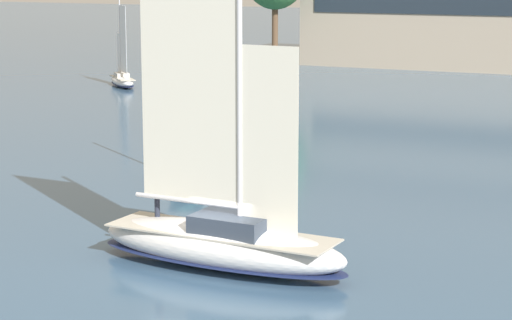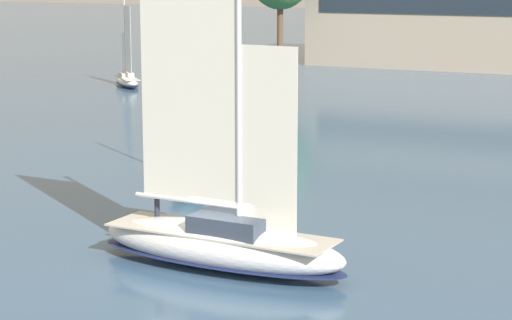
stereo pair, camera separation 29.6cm
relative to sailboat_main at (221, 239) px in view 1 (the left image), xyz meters
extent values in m
plane|color=#385675|center=(-0.01, 0.00, -1.07)|extent=(400.00, 400.00, 0.00)
cube|color=tan|center=(-8.02, 76.31, 5.04)|extent=(33.92, 15.68, 12.22)
cube|color=#1E2833|center=(-8.02, 68.39, 5.65)|extent=(30.53, 0.10, 1.96)
cylinder|color=brown|center=(-26.66, 65.69, 2.92)|extent=(0.64, 0.64, 7.98)
ellipsoid|color=silver|center=(-0.01, 0.00, -0.24)|extent=(9.90, 3.26, 1.66)
ellipsoid|color=#19234C|center=(-0.01, 0.00, -0.70)|extent=(10.00, 3.29, 0.20)
cube|color=#BCB7A8|center=(-0.01, 0.00, 0.24)|extent=(8.71, 2.76, 0.06)
cube|color=#333D4C|center=(0.47, -0.03, 0.61)|extent=(2.83, 2.06, 0.68)
cylinder|color=silver|center=(0.77, -0.04, 6.38)|extent=(0.20, 0.20, 12.21)
cylinder|color=silver|center=(-1.43, 0.08, 1.25)|extent=(4.40, 0.41, 0.17)
cube|color=silver|center=(-1.25, 0.07, 6.25)|extent=(4.04, 0.25, 10.01)
cube|color=silver|center=(1.94, -0.11, 3.63)|extent=(2.15, 0.14, 6.71)
cylinder|color=#232838|center=(-2.92, 0.49, 0.70)|extent=(0.21, 0.21, 0.85)
cylinder|color=red|center=(-2.92, 0.49, 1.45)|extent=(0.36, 0.36, 0.65)
sphere|color=tan|center=(-2.92, 0.49, 1.89)|extent=(0.24, 0.24, 0.24)
ellipsoid|color=#194C47|center=(-7.98, 12.51, -0.48)|extent=(4.25, 7.18, 1.18)
ellipsoid|color=#19234C|center=(-7.98, 12.51, -0.81)|extent=(4.30, 7.25, 0.14)
cube|color=beige|center=(-7.98, 12.51, -0.13)|extent=(3.67, 6.29, 0.06)
cube|color=silver|center=(-7.86, 12.18, 0.14)|extent=(1.95, 2.30, 0.49)
cylinder|color=silver|center=(-7.79, 11.99, 4.24)|extent=(0.14, 0.14, 8.67)
cylinder|color=silver|center=(-8.33, 13.45, 0.59)|extent=(1.21, 2.96, 0.12)
cylinder|color=white|center=(-8.33, 13.45, 0.68)|extent=(1.16, 2.70, 0.19)
ellipsoid|color=silver|center=(-32.18, 44.46, -0.59)|extent=(5.10, 5.14, 0.96)
ellipsoid|color=#19234C|center=(-32.18, 44.46, -0.86)|extent=(5.15, 5.19, 0.12)
cube|color=#BCB7A8|center=(-32.18, 44.46, -0.30)|extent=(4.44, 4.47, 0.06)
cube|color=beige|center=(-32.38, 44.66, -0.07)|extent=(1.90, 1.91, 0.40)
cylinder|color=silver|center=(-32.50, 44.78, 3.27)|extent=(0.11, 0.11, 7.07)
cylinder|color=silver|center=(-31.61, 43.88, 0.30)|extent=(1.86, 1.88, 0.10)
cube|color=white|center=(-31.68, 43.95, 3.20)|extent=(1.67, 1.69, 5.80)
cube|color=white|center=(-33.01, 45.30, 1.68)|extent=(0.89, 0.90, 3.89)
camera|label=1|loc=(15.55, -30.82, 9.70)|focal=70.00mm
camera|label=2|loc=(15.82, -30.70, 9.70)|focal=70.00mm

